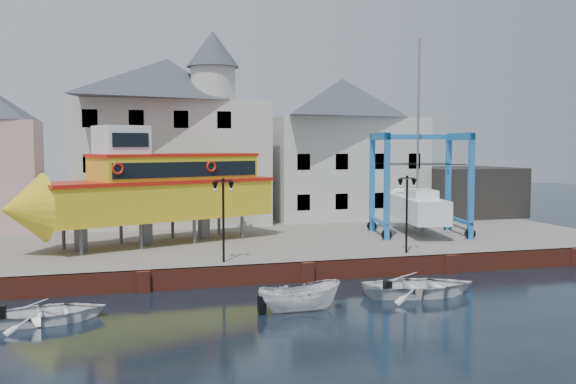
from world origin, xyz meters
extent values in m
plane|color=black|center=(0.00, 0.00, 0.00)|extent=(140.00, 140.00, 0.00)
cube|color=slate|center=(0.00, 11.00, 0.50)|extent=(44.00, 22.00, 1.00)
cube|color=maroon|center=(0.00, 0.12, 0.50)|extent=(44.00, 0.25, 1.00)
cube|color=maroon|center=(-8.00, -0.05, 0.50)|extent=(0.60, 0.36, 1.00)
cube|color=maroon|center=(0.00, -0.05, 0.50)|extent=(0.60, 0.36, 1.00)
cube|color=maroon|center=(8.00, -0.05, 0.50)|extent=(0.60, 0.36, 1.00)
cube|color=beige|center=(-5.00, 18.50, 5.50)|extent=(14.00, 8.00, 9.00)
pyramid|color=#33363E|center=(-5.00, 18.50, 11.60)|extent=(14.00, 8.00, 3.20)
cube|color=black|center=(-10.50, 14.54, 2.60)|extent=(1.00, 0.08, 1.20)
cube|color=black|center=(-7.50, 14.54, 2.60)|extent=(1.00, 0.08, 1.20)
cube|color=black|center=(-4.50, 14.54, 2.60)|extent=(1.00, 0.08, 1.20)
cube|color=black|center=(-1.50, 14.54, 2.60)|extent=(1.00, 0.08, 1.20)
cube|color=black|center=(-10.50, 14.54, 5.60)|extent=(1.00, 0.08, 1.20)
cube|color=black|center=(-7.50, 14.54, 5.60)|extent=(1.00, 0.08, 1.20)
cube|color=black|center=(-4.50, 14.54, 5.60)|extent=(1.00, 0.08, 1.20)
cube|color=black|center=(-1.50, 14.54, 5.60)|extent=(1.00, 0.08, 1.20)
cube|color=black|center=(-10.50, 14.54, 8.60)|extent=(1.00, 0.08, 1.20)
cube|color=black|center=(-7.50, 14.54, 8.60)|extent=(1.00, 0.08, 1.20)
cube|color=black|center=(-4.50, 14.54, 8.60)|extent=(1.00, 0.08, 1.20)
cube|color=black|center=(-1.50, 14.54, 8.60)|extent=(1.00, 0.08, 1.20)
cylinder|color=beige|center=(-2.00, 16.10, 11.20)|extent=(3.20, 3.20, 2.40)
cone|color=#33363E|center=(-2.00, 16.10, 13.70)|extent=(3.80, 3.80, 2.60)
cube|color=beige|center=(9.00, 19.00, 5.00)|extent=(12.00, 8.00, 8.00)
pyramid|color=#33363E|center=(9.00, 19.00, 10.60)|extent=(12.00, 8.00, 3.20)
cube|color=black|center=(4.50, 15.04, 2.60)|extent=(1.00, 0.08, 1.20)
cube|color=black|center=(7.50, 15.04, 2.60)|extent=(1.00, 0.08, 1.20)
cube|color=black|center=(10.50, 15.04, 2.60)|extent=(1.00, 0.08, 1.20)
cube|color=black|center=(13.50, 15.04, 2.60)|extent=(1.00, 0.08, 1.20)
cube|color=black|center=(4.50, 15.04, 5.60)|extent=(1.00, 0.08, 1.20)
cube|color=black|center=(7.50, 15.04, 5.60)|extent=(1.00, 0.08, 1.20)
cube|color=black|center=(10.50, 15.04, 5.60)|extent=(1.00, 0.08, 1.20)
cube|color=black|center=(13.50, 15.04, 5.60)|extent=(1.00, 0.08, 1.20)
cube|color=black|center=(19.00, 17.00, 3.00)|extent=(8.00, 7.00, 4.00)
cylinder|color=black|center=(-4.00, 1.20, 3.00)|extent=(0.12, 0.12, 4.00)
cube|color=black|center=(-4.00, 1.20, 5.05)|extent=(0.90, 0.06, 0.06)
sphere|color=black|center=(-4.00, 1.20, 5.12)|extent=(0.16, 0.16, 0.16)
cone|color=black|center=(-4.40, 1.20, 4.78)|extent=(0.32, 0.32, 0.45)
sphere|color=white|center=(-4.40, 1.20, 4.60)|extent=(0.18, 0.18, 0.18)
cone|color=black|center=(-3.60, 1.20, 4.78)|extent=(0.32, 0.32, 0.45)
sphere|color=white|center=(-3.60, 1.20, 4.60)|extent=(0.18, 0.18, 0.18)
cylinder|color=black|center=(6.00, 1.20, 3.00)|extent=(0.12, 0.12, 4.00)
cube|color=black|center=(6.00, 1.20, 5.05)|extent=(0.90, 0.06, 0.06)
sphere|color=black|center=(6.00, 1.20, 5.12)|extent=(0.16, 0.16, 0.16)
cone|color=black|center=(5.60, 1.20, 4.78)|extent=(0.32, 0.32, 0.45)
sphere|color=white|center=(5.60, 1.20, 4.60)|extent=(0.18, 0.18, 0.18)
cone|color=black|center=(6.40, 1.20, 4.78)|extent=(0.32, 0.32, 0.45)
sphere|color=white|center=(6.40, 1.20, 4.60)|extent=(0.18, 0.18, 0.18)
cylinder|color=#59595E|center=(-10.89, 5.13, 1.73)|extent=(0.26, 0.26, 1.46)
cylinder|color=#59595E|center=(-11.90, 7.66, 1.73)|extent=(0.26, 0.26, 1.46)
cylinder|color=#59595E|center=(-7.73, 6.41, 1.73)|extent=(0.26, 0.26, 1.46)
cylinder|color=#59595E|center=(-8.75, 8.93, 1.73)|extent=(0.26, 0.26, 1.46)
cylinder|color=#59595E|center=(-4.58, 7.68, 1.73)|extent=(0.26, 0.26, 1.46)
cylinder|color=#59595E|center=(-5.60, 10.20, 1.73)|extent=(0.26, 0.26, 1.46)
cylinder|color=#59595E|center=(-1.43, 8.95, 1.73)|extent=(0.26, 0.26, 1.46)
cylinder|color=#59595E|center=(-2.45, 11.47, 1.73)|extent=(0.26, 0.26, 1.46)
cube|color=#59595E|center=(-10.94, 6.58, 1.73)|extent=(0.72, 0.67, 1.46)
cube|color=#59595E|center=(-7.34, 8.03, 1.73)|extent=(0.72, 0.67, 1.46)
cube|color=#59595E|center=(-3.74, 9.48, 1.73)|extent=(0.72, 0.67, 1.46)
cube|color=yellow|center=(-6.44, 8.39, 3.52)|extent=(13.99, 8.51, 2.14)
cone|color=yellow|center=(-13.74, 5.45, 3.52)|extent=(3.36, 4.22, 3.69)
cube|color=red|center=(-6.44, 8.39, 4.69)|extent=(14.32, 8.76, 0.21)
cube|color=yellow|center=(-5.54, 8.76, 5.37)|extent=(10.24, 6.70, 1.55)
cube|color=black|center=(-4.91, 7.20, 5.42)|extent=(8.67, 3.54, 0.87)
cube|color=black|center=(-6.17, 10.32, 5.42)|extent=(8.67, 3.54, 0.87)
cube|color=red|center=(-5.54, 8.76, 6.23)|extent=(10.46, 6.86, 0.17)
cube|color=white|center=(-8.69, 7.49, 7.03)|extent=(3.29, 3.29, 1.77)
cube|color=black|center=(-8.21, 6.29, 7.11)|extent=(1.99, 0.85, 0.78)
torus|color=red|center=(-8.95, 5.52, 5.56)|extent=(0.68, 0.38, 0.68)
torus|color=red|center=(-3.54, 7.70, 5.56)|extent=(0.68, 0.38, 0.68)
cube|color=blue|center=(6.97, 5.85, 4.27)|extent=(0.39, 0.39, 6.55)
cylinder|color=black|center=(6.97, 5.85, 1.33)|extent=(0.69, 0.36, 0.65)
cube|color=blue|center=(7.84, 10.11, 4.27)|extent=(0.39, 0.39, 6.55)
cylinder|color=black|center=(7.84, 10.11, 1.33)|extent=(0.69, 0.36, 0.65)
cube|color=blue|center=(12.14, 4.79, 4.27)|extent=(0.39, 0.39, 6.55)
cylinder|color=black|center=(12.14, 4.79, 1.33)|extent=(0.69, 0.36, 0.65)
cube|color=blue|center=(13.01, 9.05, 4.27)|extent=(0.39, 0.39, 6.55)
cylinder|color=black|center=(13.01, 9.05, 1.33)|extent=(0.69, 0.36, 0.65)
cube|color=blue|center=(7.40, 7.98, 7.38)|extent=(1.26, 4.65, 0.46)
cube|color=blue|center=(7.40, 7.98, 1.94)|extent=(1.16, 4.63, 0.20)
cube|color=blue|center=(12.58, 6.92, 7.38)|extent=(1.26, 4.65, 0.46)
cube|color=blue|center=(12.58, 6.92, 1.94)|extent=(1.16, 4.63, 0.20)
cube|color=blue|center=(10.43, 9.58, 7.38)|extent=(5.56, 1.45, 0.33)
cube|color=white|center=(9.99, 7.45, 2.68)|extent=(3.51, 7.30, 1.50)
cone|color=white|center=(10.82, 11.52, 2.68)|extent=(2.41, 1.90, 2.15)
cube|color=#59595E|center=(9.99, 7.45, 1.61)|extent=(0.56, 1.69, 0.65)
cube|color=white|center=(9.90, 6.99, 3.71)|extent=(2.03, 3.05, 0.56)
cylinder|color=#99999E|center=(10.08, 7.90, 8.58)|extent=(0.19, 0.19, 10.29)
cube|color=black|center=(9.65, 5.80, 5.61)|extent=(4.93, 1.12, 0.05)
cube|color=black|center=(10.33, 9.10, 5.61)|extent=(4.93, 1.12, 0.05)
imported|color=white|center=(-2.02, -5.30, 0.00)|extent=(3.53, 1.34, 1.36)
imported|color=white|center=(4.05, -4.10, 0.00)|extent=(5.51, 4.19, 1.07)
imported|color=white|center=(-11.87, -4.10, 0.00)|extent=(4.79, 3.70, 0.92)
camera|label=1|loc=(-9.62, -30.06, 6.78)|focal=40.00mm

